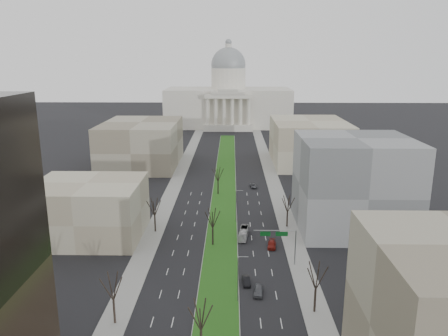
# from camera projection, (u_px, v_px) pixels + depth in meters

# --- Properties ---
(ground) EXTENTS (600.00, 600.00, 0.00)m
(ground) POSITION_uv_depth(u_px,v_px,m) (224.00, 194.00, 143.36)
(ground) COLOR black
(ground) RESTS_ON ground
(median) EXTENTS (8.00, 222.03, 0.20)m
(median) POSITION_uv_depth(u_px,v_px,m) (224.00, 195.00, 142.35)
(median) COLOR #999993
(median) RESTS_ON ground
(sidewalk_left) EXTENTS (5.00, 330.00, 0.15)m
(sidewalk_left) POSITION_uv_depth(u_px,v_px,m) (159.00, 222.00, 119.43)
(sidewalk_left) COLOR gray
(sidewalk_left) RESTS_ON ground
(sidewalk_right) EXTENTS (5.00, 330.00, 0.15)m
(sidewalk_right) POSITION_uv_depth(u_px,v_px,m) (287.00, 222.00, 118.80)
(sidewalk_right) COLOR gray
(sidewalk_right) RESTS_ON ground
(capitol) EXTENTS (80.00, 46.00, 55.00)m
(capitol) POSITION_uv_depth(u_px,v_px,m) (228.00, 101.00, 284.28)
(capitol) COLOR beige
(capitol) RESTS_ON ground
(building_beige_left) EXTENTS (26.00, 22.00, 14.00)m
(building_beige_left) POSITION_uv_depth(u_px,v_px,m) (89.00, 210.00, 108.31)
(building_beige_left) COLOR tan
(building_beige_left) RESTS_ON ground
(building_grey_right) EXTENTS (28.00, 26.00, 24.00)m
(building_grey_right) POSITION_uv_depth(u_px,v_px,m) (354.00, 184.00, 112.66)
(building_grey_right) COLOR slate
(building_grey_right) RESTS_ON ground
(building_far_left) EXTENTS (30.00, 40.00, 18.00)m
(building_far_left) POSITION_uv_depth(u_px,v_px,m) (141.00, 144.00, 180.52)
(building_far_left) COLOR gray
(building_far_left) RESTS_ON ground
(building_far_right) EXTENTS (30.00, 40.00, 18.00)m
(building_far_right) POSITION_uv_depth(u_px,v_px,m) (309.00, 142.00, 184.12)
(building_far_right) COLOR tan
(building_far_right) RESTS_ON ground
(tree_left_mid) EXTENTS (5.40, 5.40, 9.72)m
(tree_left_mid) POSITION_uv_depth(u_px,v_px,m) (113.00, 286.00, 72.18)
(tree_left_mid) COLOR black
(tree_left_mid) RESTS_ON ground
(tree_left_far) EXTENTS (5.28, 5.28, 9.50)m
(tree_left_far) POSITION_uv_depth(u_px,v_px,m) (154.00, 207.00, 110.97)
(tree_left_far) COLOR black
(tree_left_far) RESTS_ON ground
(tree_right_mid) EXTENTS (5.52, 5.52, 9.94)m
(tree_right_mid) POSITION_uv_depth(u_px,v_px,m) (316.00, 275.00, 75.40)
(tree_right_mid) COLOR black
(tree_right_mid) RESTS_ON ground
(tree_right_far) EXTENTS (5.04, 5.04, 9.07)m
(tree_right_far) POSITION_uv_depth(u_px,v_px,m) (288.00, 204.00, 114.31)
(tree_right_far) COLOR black
(tree_right_far) RESTS_ON ground
(tree_median_a) EXTENTS (5.40, 5.40, 9.72)m
(tree_median_a) POSITION_uv_depth(u_px,v_px,m) (201.00, 315.00, 64.15)
(tree_median_a) COLOR black
(tree_median_a) RESTS_ON ground
(tree_median_b) EXTENTS (5.40, 5.40, 9.72)m
(tree_median_b) POSITION_uv_depth(u_px,v_px,m) (213.00, 218.00, 102.91)
(tree_median_b) COLOR black
(tree_median_b) RESTS_ON ground
(tree_median_c) EXTENTS (5.40, 5.40, 9.72)m
(tree_median_c) POSITION_uv_depth(u_px,v_px,m) (218.00, 174.00, 141.67)
(tree_median_c) COLOR black
(tree_median_c) RESTS_ON ground
(streetlamp_median_b) EXTENTS (1.90, 0.20, 9.16)m
(streetlamp_median_b) POSITION_uv_depth(u_px,v_px,m) (238.00, 278.00, 79.12)
(streetlamp_median_b) COLOR gray
(streetlamp_median_b) RESTS_ON ground
(streetlamp_median_c) EXTENTS (1.90, 0.20, 9.16)m
(streetlamp_median_c) POSITION_uv_depth(u_px,v_px,m) (236.00, 206.00, 117.88)
(streetlamp_median_c) COLOR gray
(streetlamp_median_c) RESTS_ON ground
(mast_arm_signs) EXTENTS (9.12, 0.24, 8.09)m
(mast_arm_signs) POSITION_uv_depth(u_px,v_px,m) (283.00, 239.00, 93.19)
(mast_arm_signs) COLOR gray
(mast_arm_signs) RESTS_ON ground
(car_grey_near) EXTENTS (2.24, 4.57, 1.50)m
(car_grey_near) POSITION_uv_depth(u_px,v_px,m) (258.00, 290.00, 82.86)
(car_grey_near) COLOR #52545B
(car_grey_near) RESTS_ON ground
(car_black) EXTENTS (1.78, 4.19, 1.34)m
(car_black) POSITION_uv_depth(u_px,v_px,m) (246.00, 281.00, 86.70)
(car_black) COLOR black
(car_black) RESTS_ON ground
(car_red) EXTENTS (2.50, 4.92, 1.37)m
(car_red) POSITION_uv_depth(u_px,v_px,m) (272.00, 245.00, 103.35)
(car_red) COLOR maroon
(car_red) RESTS_ON ground
(car_grey_far) EXTENTS (2.73, 4.71, 1.23)m
(car_grey_far) POSITION_uv_depth(u_px,v_px,m) (254.00, 186.00, 150.69)
(car_grey_far) COLOR #4B4C53
(car_grey_far) RESTS_ON ground
(box_van) EXTENTS (2.87, 8.15, 2.22)m
(box_van) POSITION_uv_depth(u_px,v_px,m) (244.00, 233.00, 108.85)
(box_van) COLOR silver
(box_van) RESTS_ON ground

